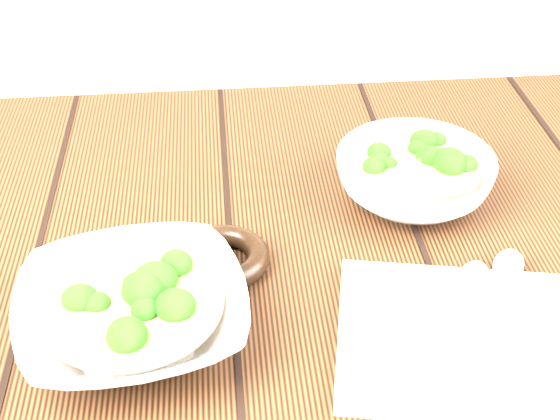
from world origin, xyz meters
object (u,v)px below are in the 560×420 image
soup_bowl_back (414,175)px  trivet (223,257)px  table (254,354)px  napkin (465,339)px  soup_bowl_front (133,312)px

soup_bowl_back → trivet: soup_bowl_back is taller
soup_bowl_back → table: bearing=-149.5°
soup_bowl_back → napkin: (-0.01, -0.23, -0.02)m
table → napkin: size_ratio=5.28×
soup_bowl_back → napkin: soup_bowl_back is taller
soup_bowl_front → napkin: soup_bowl_front is taller
soup_bowl_front → table: bearing=35.4°
soup_bowl_front → napkin: 0.30m
soup_bowl_front → soup_bowl_back: 0.36m
soup_bowl_front → napkin: size_ratio=1.03×
soup_bowl_front → soup_bowl_back: (0.30, 0.19, 0.00)m
table → soup_bowl_front: soup_bowl_front is taller
soup_bowl_back → trivet: size_ratio=2.02×
table → soup_bowl_front: bearing=-144.6°
soup_bowl_front → soup_bowl_back: soup_bowl_back is taller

